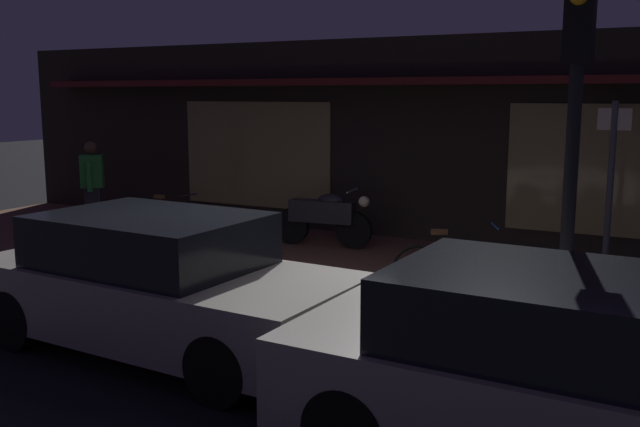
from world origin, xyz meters
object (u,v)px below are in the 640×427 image
(motorcycle, at_px, (324,216))
(person_photographer, at_px, (93,186))
(parked_car_near, at_px, (160,283))
(parked_car_far, at_px, (566,375))
(traffic_light_pole, at_px, (574,113))
(bicycle_parked, at_px, (458,269))
(bicycle_extra, at_px, (170,226))
(sign_post, at_px, (611,176))

(motorcycle, xyz_separation_m, person_photographer, (-4.10, -1.04, 0.38))
(parked_car_near, relative_size, parked_car_far, 1.01)
(person_photographer, xyz_separation_m, traffic_light_pole, (8.48, -2.64, 1.45))
(parked_car_near, bearing_deg, person_photographer, 141.54)
(motorcycle, xyz_separation_m, bicycle_parked, (2.86, -1.90, -0.14))
(motorcycle, height_order, bicycle_parked, motorcycle)
(bicycle_parked, relative_size, parked_car_far, 0.37)
(motorcycle, height_order, person_photographer, person_photographer)
(traffic_light_pole, bearing_deg, parked_car_far, -80.16)
(motorcycle, relative_size, bicycle_parked, 1.12)
(bicycle_extra, height_order, traffic_light_pole, traffic_light_pole)
(sign_post, distance_m, traffic_light_pole, 4.12)
(person_photographer, bearing_deg, parked_car_far, -25.99)
(bicycle_parked, height_order, sign_post, sign_post)
(motorcycle, bearing_deg, traffic_light_pole, -40.12)
(bicycle_parked, xyz_separation_m, person_photographer, (-6.96, 0.86, 0.52))
(motorcycle, relative_size, bicycle_extra, 1.04)
(parked_car_near, height_order, parked_car_far, same)
(motorcycle, xyz_separation_m, bicycle_extra, (-2.19, -1.27, -0.14))
(person_photographer, bearing_deg, bicycle_parked, -7.03)
(bicycle_extra, xyz_separation_m, parked_car_near, (2.72, -3.45, 0.20))
(bicycle_parked, bearing_deg, parked_car_far, -62.21)
(motorcycle, relative_size, parked_car_far, 0.41)
(bicycle_parked, distance_m, bicycle_extra, 5.08)
(sign_post, height_order, parked_car_near, sign_post)
(bicycle_extra, xyz_separation_m, traffic_light_pole, (6.56, -2.41, 1.97))
(bicycle_parked, height_order, parked_car_far, parked_car_far)
(motorcycle, distance_m, bicycle_parked, 3.44)
(bicycle_extra, bearing_deg, sign_post, 13.71)
(bicycle_parked, relative_size, bicycle_extra, 0.93)
(motorcycle, distance_m, parked_car_far, 7.07)
(person_photographer, distance_m, traffic_light_pole, 9.00)
(parked_car_far, bearing_deg, traffic_light_pole, 99.84)
(bicycle_parked, bearing_deg, parked_car_near, -129.47)
(motorcycle, xyz_separation_m, parked_car_near, (0.53, -4.73, 0.06))
(traffic_light_pole, distance_m, parked_car_far, 2.42)
(traffic_light_pole, bearing_deg, person_photographer, 162.69)
(parked_car_far, bearing_deg, motorcycle, 131.23)
(bicycle_parked, relative_size, parked_car_near, 0.36)
(sign_post, distance_m, parked_car_far, 5.70)
(motorcycle, distance_m, sign_post, 4.42)
(traffic_light_pole, xyz_separation_m, parked_car_far, (0.28, -1.63, -1.77))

